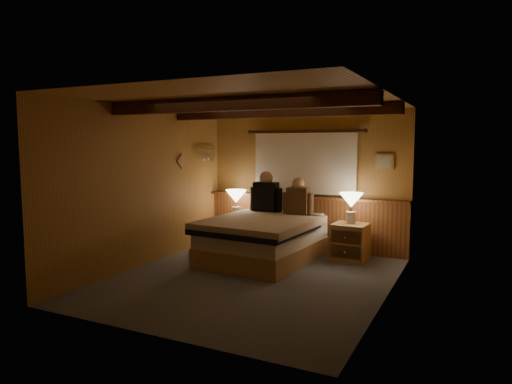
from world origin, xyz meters
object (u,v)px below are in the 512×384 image
Objects in this scene: bed at (263,239)px; nightstand_right at (350,242)px; lamp_left at (236,198)px; nightstand_left at (237,231)px; person_right at (298,199)px; duffel_bag at (235,240)px; person_left at (266,195)px; lamp_right at (351,202)px.

nightstand_right is at bearing 31.95° from bed.
bed is 4.16× the size of lamp_left.
person_right reaches higher than nightstand_left.
duffel_bag is (0.12, -0.27, -0.10)m from nightstand_left.
nightstand_right is at bearing -4.51° from person_left.
person_right is at bearing -177.23° from nightstand_right.
nightstand_left reaches higher than duffel_bag.
lamp_right is 1.50m from person_left.
person_left reaches higher than nightstand_right.
duffel_bag is at bearing -175.85° from person_right.
bed reaches higher than duffel_bag.
bed is at bearing -33.54° from duffel_bag.
bed is 3.25× the size of person_right.
lamp_left reaches higher than nightstand_left.
person_right is at bearing -177.90° from lamp_right.
person_right is at bearing -2.86° from nightstand_left.
person_left is at bearing -3.87° from nightstand_left.
lamp_right is (1.22, 0.69, 0.57)m from bed.
lamp_left is at bearing -108.51° from nightstand_left.
person_left is at bearing 115.16° from bed.
nightstand_right is at bearing -4.44° from lamp_left.
nightstand_left is 2.24m from lamp_right.
lamp_left is 0.76m from duffel_bag.
bed is 4.10× the size of duffel_bag.
person_left is (-0.28, 0.73, 0.61)m from bed.
person_right is 1.37m from duffel_bag.
nightstand_right is 0.80× the size of person_left.
lamp_left reaches higher than duffel_bag.
lamp_left is 1.02× the size of lamp_right.
person_right is at bearing 66.52° from bed.
bed is at bearing -37.01° from nightstand_left.
bed reaches higher than nightstand_left.
person_left reaches higher than lamp_left.
person_left is at bearing 179.89° from nightstand_right.
person_right is (0.34, 0.65, 0.57)m from bed.
duffel_bag is (-0.51, -0.17, -0.80)m from person_left.
nightstand_right is 1.15× the size of duffel_bag.
person_left reaches higher than nightstand_left.
person_left reaches higher than lamp_right.
duffel_bag is at bearing -176.36° from lamp_right.
lamp_right reaches higher than bed.
duffel_bag is (-2.02, -0.09, -0.13)m from nightstand_right.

